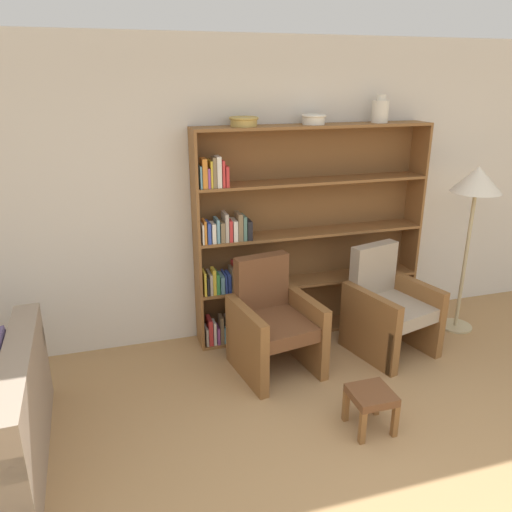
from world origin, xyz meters
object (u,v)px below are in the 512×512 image
(armchair_cushioned, at_px, (388,307))
(armchair_leather, at_px, (273,323))
(bookshelf, at_px, (292,240))
(bowl_brass, at_px, (244,121))
(floor_lamp, at_px, (476,188))
(vase_tall, at_px, (380,111))
(footstool, at_px, (371,399))
(bowl_terracotta, at_px, (314,119))

(armchair_cushioned, bearing_deg, armchair_leather, -15.00)
(bookshelf, xyz_separation_m, armchair_leather, (-0.38, -0.60, -0.53))
(bowl_brass, distance_m, floor_lamp, 2.24)
(vase_tall, bearing_deg, bookshelf, 178.27)
(bookshelf, relative_size, vase_tall, 9.07)
(footstool, bearing_deg, armchair_cushioned, 54.50)
(bowl_brass, xyz_separation_m, footstool, (0.50, -1.55, -1.81))
(armchair_leather, xyz_separation_m, floor_lamp, (2.02, 0.16, 1.02))
(bowl_terracotta, relative_size, footstool, 0.71)
(bookshelf, distance_m, bowl_terracotta, 1.12)
(floor_lamp, xyz_separation_m, footstool, (-1.61, -1.14, -1.20))
(bowl_brass, distance_m, footstool, 2.44)
(vase_tall, height_order, armchair_cushioned, vase_tall)
(bookshelf, height_order, bowl_brass, bowl_brass)
(armchair_cushioned, bearing_deg, floor_lamp, 175.29)
(bowl_terracotta, distance_m, armchair_leather, 1.82)
(floor_lamp, distance_m, footstool, 2.31)
(armchair_leather, relative_size, armchair_cushioned, 1.00)
(bowl_terracotta, xyz_separation_m, floor_lamp, (1.47, -0.41, -0.62))
(armchair_cushioned, bearing_deg, bowl_terracotta, -60.72)
(armchair_leather, bearing_deg, floor_lamp, 175.05)
(bowl_terracotta, height_order, armchair_leather, bowl_terracotta)
(bookshelf, height_order, floor_lamp, bookshelf)
(armchair_cushioned, relative_size, footstool, 3.11)
(bowl_terracotta, distance_m, footstool, 2.39)
(armchair_cushioned, bearing_deg, bookshelf, -54.37)
(armchair_leather, relative_size, floor_lamp, 0.59)
(bowl_brass, xyz_separation_m, vase_tall, (1.28, 0.00, 0.06))
(bowl_terracotta, bearing_deg, footstool, -95.09)
(bookshelf, relative_size, armchair_cushioned, 2.30)
(armchair_leather, bearing_deg, bowl_terracotta, -143.27)
(bowl_brass, relative_size, bowl_terracotta, 1.14)
(vase_tall, xyz_separation_m, footstool, (-0.79, -1.55, -1.87))
(bowl_terracotta, bearing_deg, floor_lamp, -15.53)
(floor_lamp, bearing_deg, footstool, -144.66)
(vase_tall, bearing_deg, bowl_brass, 180.00)
(bookshelf, distance_m, footstool, 1.73)
(bowl_terracotta, bearing_deg, bookshelf, 171.71)
(bookshelf, relative_size, bowl_brass, 8.86)
(bookshelf, bearing_deg, footstool, -88.87)
(bookshelf, height_order, footstool, bookshelf)
(floor_lamp, bearing_deg, armchair_leather, -175.36)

